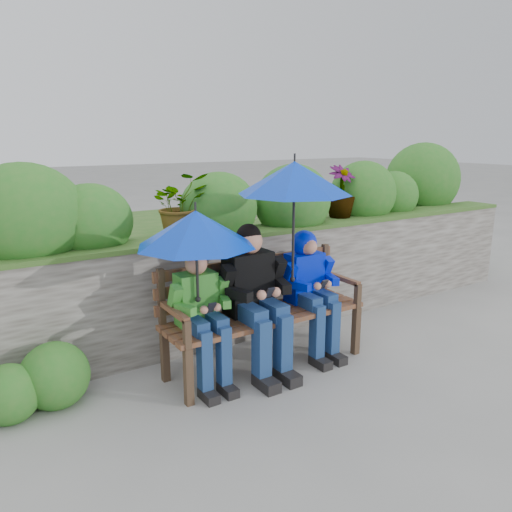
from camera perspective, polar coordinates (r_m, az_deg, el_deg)
ground at (r=4.29m, az=0.74°, el=-12.69°), size 60.00×60.00×0.00m
garden_backdrop at (r=5.37m, az=-8.98°, el=-0.05°), size 8.00×2.86×1.85m
park_bench at (r=4.19m, az=0.56°, el=-5.62°), size 1.74×0.51×0.92m
boy_left at (r=3.83m, az=-6.22°, el=-6.23°), size 0.46×0.53×1.07m
boy_middle at (r=4.01m, az=-0.07°, el=-4.26°), size 0.57×0.66×1.22m
boy_right at (r=4.36m, az=6.21°, el=-2.98°), size 0.48×0.58×1.11m
umbrella_left at (r=3.62m, az=-6.88°, el=3.11°), size 0.89×0.89×0.75m
umbrella_right at (r=4.02m, az=4.40°, el=8.86°), size 0.93×0.93×1.05m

